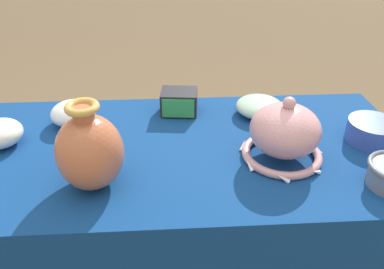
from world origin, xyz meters
name	(u,v)px	position (x,y,z in m)	size (l,w,h in m)	color
display_table	(187,174)	(0.00, -0.02, 0.69)	(1.32, 0.63, 0.77)	olive
vase_tall_bulbous	(90,151)	(-0.24, -0.16, 0.87)	(0.16, 0.16, 0.23)	#BC6642
vase_dome_bell	(284,134)	(0.26, -0.07, 0.85)	(0.23, 0.23, 0.19)	#D19399
mosaic_tile_box	(179,102)	(-0.01, 0.21, 0.81)	(0.13, 0.11, 0.08)	#232328
pot_squat_cobalt	(373,132)	(0.54, 0.00, 0.81)	(0.14, 0.14, 0.06)	#3851A8
bowl_shallow_celadon	(259,107)	(0.25, 0.18, 0.80)	(0.16, 0.16, 0.06)	#A8CCB7
bowl_shallow_porcelain	(73,113)	(-0.35, 0.16, 0.81)	(0.14, 0.14, 0.07)	white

